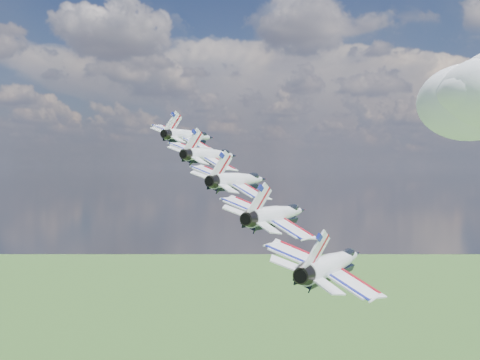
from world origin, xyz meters
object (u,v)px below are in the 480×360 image
(jet_1, at_px, (212,155))
(jet_4, at_px, (334,263))
(jet_0, at_px, (190,136))
(jet_3, at_px, (278,214))
(jet_2, at_px, (240,180))

(jet_1, distance_m, jet_4, 35.79)
(jet_0, xyz_separation_m, jet_3, (21.21, -27.23, -9.45))
(jet_0, distance_m, jet_3, 35.79)
(jet_2, bearing_deg, jet_4, -41.52)
(jet_2, height_order, jet_4, jet_2)
(jet_1, height_order, jet_3, jet_1)
(jet_2, height_order, jet_3, jet_2)
(jet_2, xyz_separation_m, jet_4, (14.14, -18.15, -6.30))
(jet_0, bearing_deg, jet_3, -41.52)
(jet_2, bearing_deg, jet_0, 138.48)
(jet_0, bearing_deg, jet_1, -41.52)
(jet_0, relative_size, jet_3, 1.00)
(jet_0, height_order, jet_2, jet_0)
(jet_0, relative_size, jet_4, 1.00)
(jet_1, relative_size, jet_2, 1.00)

